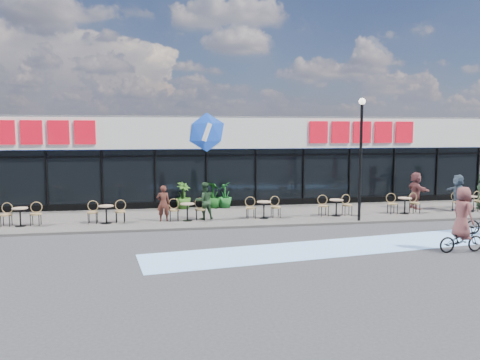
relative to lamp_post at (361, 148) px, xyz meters
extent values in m
plane|color=#28282B|center=(-5.98, -2.30, -3.14)|extent=(120.00, 120.00, 0.00)
cube|color=#504B47|center=(-5.98, 2.20, -3.09)|extent=(44.00, 5.00, 0.10)
cube|color=#7FB5F0|center=(-1.98, -3.80, -3.13)|extent=(14.17, 4.13, 0.01)
cube|color=black|center=(-5.98, 7.70, -1.64)|extent=(30.00, 6.00, 3.00)
cube|color=silver|center=(-5.98, 7.55, 0.61)|extent=(30.60, 6.30, 1.50)
cube|color=#47474C|center=(-5.98, 7.70, 1.41)|extent=(30.60, 6.30, 0.10)
cube|color=navy|center=(-5.98, 4.66, -0.09)|extent=(30.60, 0.08, 0.18)
cube|color=black|center=(-5.98, 4.67, -0.49)|extent=(30.00, 0.06, 0.08)
cube|color=black|center=(-5.98, 4.68, -2.94)|extent=(30.00, 0.10, 0.40)
cube|color=red|center=(-13.98, 4.40, 0.66)|extent=(5.63, 0.18, 1.10)
cube|color=red|center=(2.02, 4.40, 0.66)|extent=(5.63, 0.18, 1.10)
ellipsoid|color=blue|center=(-5.98, 4.40, 0.66)|extent=(1.90, 0.24, 1.90)
cylinder|color=black|center=(-13.48, 4.67, -1.64)|extent=(0.10, 0.10, 3.00)
cylinder|color=black|center=(-10.98, 4.67, -1.64)|extent=(0.10, 0.10, 3.00)
cylinder|color=black|center=(-8.48, 4.67, -1.64)|extent=(0.10, 0.10, 3.00)
cylinder|color=black|center=(-5.98, 4.67, -1.64)|extent=(0.10, 0.10, 3.00)
cylinder|color=black|center=(-3.48, 4.67, -1.64)|extent=(0.10, 0.10, 3.00)
cylinder|color=black|center=(-0.98, 4.67, -1.64)|extent=(0.10, 0.10, 3.00)
cylinder|color=black|center=(1.52, 4.67, -1.64)|extent=(0.10, 0.10, 3.00)
cylinder|color=black|center=(4.02, 4.67, -1.64)|extent=(0.10, 0.10, 3.00)
cylinder|color=black|center=(6.52, 4.67, -1.64)|extent=(0.10, 0.10, 3.00)
cylinder|color=black|center=(9.02, 4.67, -1.64)|extent=(0.10, 0.10, 3.00)
cylinder|color=black|center=(0.00, 0.00, -0.60)|extent=(0.12, 0.12, 4.87)
sphere|color=#FFF2CC|center=(0.00, 0.00, 1.93)|extent=(0.28, 0.28, 0.28)
cylinder|color=tan|center=(-13.74, 1.16, -2.32)|extent=(0.60, 0.60, 0.04)
cylinder|color=black|center=(-13.74, 1.16, -2.67)|extent=(0.06, 0.06, 0.70)
cylinder|color=black|center=(-13.74, 1.16, -3.03)|extent=(0.40, 0.40, 0.02)
cylinder|color=tan|center=(-10.44, 1.16, -2.32)|extent=(0.60, 0.60, 0.04)
cylinder|color=black|center=(-10.44, 1.16, -2.67)|extent=(0.06, 0.06, 0.70)
cylinder|color=black|center=(-10.44, 1.16, -3.03)|extent=(0.40, 0.40, 0.02)
cylinder|color=tan|center=(-7.15, 1.16, -2.32)|extent=(0.60, 0.60, 0.04)
cylinder|color=black|center=(-7.15, 1.16, -2.67)|extent=(0.06, 0.06, 0.70)
cylinder|color=black|center=(-7.15, 1.16, -3.03)|extent=(0.40, 0.40, 0.02)
cylinder|color=tan|center=(-3.85, 1.16, -2.32)|extent=(0.60, 0.60, 0.04)
cylinder|color=black|center=(-3.85, 1.16, -2.67)|extent=(0.06, 0.06, 0.70)
cylinder|color=black|center=(-3.85, 1.16, -3.03)|extent=(0.40, 0.40, 0.02)
cylinder|color=tan|center=(-0.56, 1.16, -2.32)|extent=(0.60, 0.60, 0.04)
cylinder|color=black|center=(-0.56, 1.16, -2.67)|extent=(0.06, 0.06, 0.70)
cylinder|color=black|center=(-0.56, 1.16, -3.03)|extent=(0.40, 0.40, 0.02)
cylinder|color=tan|center=(2.74, 1.16, -2.32)|extent=(0.60, 0.60, 0.04)
cylinder|color=black|center=(2.74, 1.16, -2.67)|extent=(0.06, 0.06, 0.70)
cylinder|color=black|center=(2.74, 1.16, -3.03)|extent=(0.40, 0.40, 0.02)
cylinder|color=tan|center=(6.03, 1.16, -2.32)|extent=(0.60, 0.60, 0.04)
cylinder|color=black|center=(6.03, 1.16, -2.67)|extent=(0.06, 0.06, 0.70)
cylinder|color=black|center=(6.03, 1.16, -3.03)|extent=(0.40, 0.40, 0.02)
imported|color=#2E5A19|center=(-7.15, 4.29, -2.39)|extent=(1.03, 1.03, 1.30)
imported|color=#17511C|center=(-5.12, 4.27, -2.41)|extent=(0.92, 0.92, 1.26)
imported|color=#144614|center=(-5.67, 4.27, -2.40)|extent=(0.96, 0.96, 1.28)
imported|color=#421F17|center=(-8.14, 1.23, -2.28)|extent=(0.56, 0.37, 1.52)
imported|color=#1D341D|center=(-6.41, 1.39, -2.24)|extent=(0.89, 0.76, 1.59)
imported|color=#334250|center=(5.53, 1.38, -2.17)|extent=(0.88, 1.69, 1.74)
imported|color=brown|center=(3.98, 2.39, -2.15)|extent=(0.56, 1.67, 1.79)
imported|color=black|center=(1.17, -5.12, -2.73)|extent=(1.56, 0.59, 0.81)
imported|color=brown|center=(1.17, -5.12, -1.86)|extent=(0.56, 0.83, 1.66)
camera|label=1|loc=(-8.30, -18.30, 0.71)|focal=35.00mm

